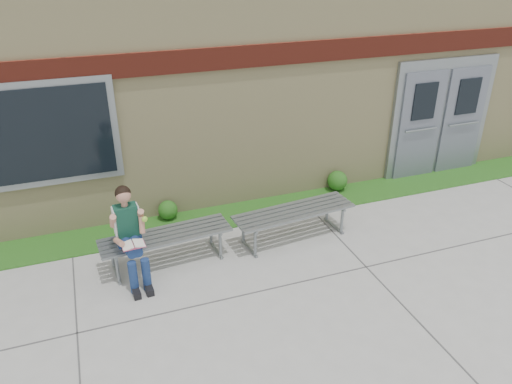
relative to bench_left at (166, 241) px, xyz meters
name	(u,v)px	position (x,y,z in m)	size (l,w,h in m)	color
ground	(320,303)	(1.68, -1.60, -0.37)	(80.00, 80.00, 0.00)	#9E9E99
grass_strip	(253,212)	(1.68, 1.00, -0.36)	(16.00, 0.80, 0.02)	#205316
school_building	(199,52)	(1.68, 4.39, 1.73)	(16.20, 6.22, 4.20)	beige
bench_left	(166,241)	(0.00, 0.00, 0.00)	(1.90, 0.66, 0.49)	gray
bench_right	(294,217)	(2.00, 0.00, 0.01)	(1.97, 0.73, 0.50)	gray
girl	(130,233)	(-0.50, -0.20, 0.35)	(0.49, 0.80, 1.37)	navy
shrub_mid	(168,210)	(0.25, 1.25, -0.19)	(0.32, 0.32, 0.32)	#205316
shrub_east	(337,181)	(3.45, 1.25, -0.17)	(0.37, 0.37, 0.37)	#205316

